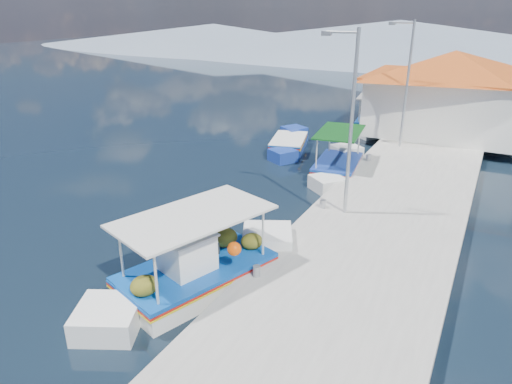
% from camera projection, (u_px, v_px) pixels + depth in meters
% --- Properties ---
extents(ground, '(160.00, 160.00, 0.00)m').
position_uv_depth(ground, '(201.00, 221.00, 16.53)').
color(ground, black).
rests_on(ground, ground).
extents(quay, '(5.00, 44.00, 0.50)m').
position_uv_depth(quay, '(406.00, 188.00, 18.82)').
color(quay, '#AEABA3').
rests_on(quay, ground).
extents(bollards, '(0.20, 17.20, 0.30)m').
position_uv_depth(bollards, '(350.00, 176.00, 18.96)').
color(bollards, '#A5A8AD').
rests_on(bollards, quay).
extents(main_caique, '(3.64, 6.86, 2.39)m').
position_uv_depth(main_caique, '(197.00, 271.00, 12.54)').
color(main_caique, white).
rests_on(main_caique, ground).
extents(caique_green_canopy, '(2.22, 5.85, 2.21)m').
position_uv_depth(caique_green_canopy, '(338.00, 167.00, 21.00)').
color(caique_green_canopy, white).
rests_on(caique_green_canopy, ground).
extents(caique_blue_hull, '(2.56, 5.31, 0.98)m').
position_uv_depth(caique_blue_hull, '(289.00, 145.00, 24.50)').
color(caique_blue_hull, navy).
rests_on(caique_blue_hull, ground).
extents(caique_far, '(2.42, 6.44, 2.27)m').
position_uv_depth(caique_far, '(374.00, 121.00, 28.85)').
color(caique_far, white).
rests_on(caique_far, ground).
extents(harbor_building, '(10.49, 10.49, 4.40)m').
position_uv_depth(harbor_building, '(450.00, 91.00, 25.14)').
color(harbor_building, white).
rests_on(harbor_building, quay).
extents(lamp_post_near, '(1.21, 0.14, 6.00)m').
position_uv_depth(lamp_post_near, '(349.00, 115.00, 14.79)').
color(lamp_post_near, '#A5A8AD').
rests_on(lamp_post_near, quay).
extents(lamp_post_far, '(1.21, 0.14, 6.00)m').
position_uv_depth(lamp_post_far, '(406.00, 78.00, 22.18)').
color(lamp_post_far, '#A5A8AD').
rests_on(lamp_post_far, quay).
extents(mountain_ridge, '(171.40, 96.00, 5.50)m').
position_uv_depth(mountain_ridge, '(491.00, 48.00, 58.95)').
color(mountain_ridge, slate).
rests_on(mountain_ridge, ground).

